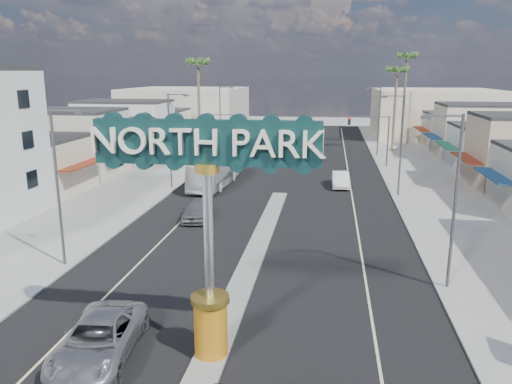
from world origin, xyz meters
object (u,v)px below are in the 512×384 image
(car_parked_left, at_px, (196,209))
(streetlight_l_mid, at_px, (171,136))
(traffic_signal_right, at_px, (372,131))
(suv_left, at_px, (99,339))
(gateway_sign, at_px, (208,213))
(traffic_signal_left, at_px, (217,128))
(palm_left_far, at_px, (198,67))
(car_parked_right, at_px, (340,179))
(city_bus, at_px, (216,170))
(streetlight_l_near, at_px, (60,181))
(streetlight_r_far, at_px, (378,118))
(streetlight_r_near, at_px, (452,194))
(palm_right_far, at_px, (407,61))
(streetlight_r_mid, at_px, (400,140))
(palm_right_mid, at_px, (397,74))
(streetlight_l_far, at_px, (221,116))

(car_parked_left, bearing_deg, streetlight_l_mid, 110.81)
(traffic_signal_right, bearing_deg, suv_left, -107.55)
(gateway_sign, xyz_separation_m, traffic_signal_left, (-9.18, 42.02, -1.65))
(gateway_sign, bearing_deg, streetlight_l_mid, 110.42)
(gateway_sign, distance_m, car_parked_left, 19.75)
(palm_left_far, height_order, car_parked_right, palm_left_far)
(streetlight_l_mid, relative_size, city_bus, 0.81)
(streetlight_l_near, relative_size, streetlight_r_far, 1.00)
(streetlight_l_near, xyz_separation_m, streetlight_l_mid, (0.00, 20.00, 0.00))
(traffic_signal_left, xyz_separation_m, streetlight_r_near, (19.62, -33.99, 0.79))
(traffic_signal_left, distance_m, streetlight_l_mid, 14.07)
(palm_right_far, xyz_separation_m, car_parked_right, (-9.50, -28.98, -11.63))
(traffic_signal_left, distance_m, car_parked_left, 24.29)
(streetlight_l_near, xyz_separation_m, streetlight_r_mid, (20.87, 20.00, 0.00))
(streetlight_r_far, bearing_deg, palm_right_mid, 57.31)
(streetlight_r_near, bearing_deg, streetlight_l_near, 180.00)
(suv_left, relative_size, city_bus, 0.52)
(palm_left_far, bearing_deg, gateway_sign, -74.85)
(traffic_signal_right, height_order, streetlight_r_far, streetlight_r_far)
(streetlight_l_far, relative_size, streetlight_r_mid, 1.00)
(streetlight_r_mid, distance_m, palm_right_mid, 26.71)
(car_parked_left, relative_size, car_parked_right, 1.00)
(streetlight_r_near, distance_m, streetlight_r_mid, 20.00)
(car_parked_right, bearing_deg, traffic_signal_right, 69.99)
(streetlight_l_far, bearing_deg, traffic_signal_left, -81.14)
(suv_left, xyz_separation_m, car_parked_left, (-1.18, 18.93, -0.03))
(streetlight_l_mid, distance_m, streetlight_r_near, 28.90)
(streetlight_r_near, relative_size, car_parked_left, 1.98)
(streetlight_l_near, xyz_separation_m, streetlight_l_far, (0.00, 42.00, 0.00))
(streetlight_l_near, distance_m, car_parked_left, 12.15)
(streetlight_l_near, bearing_deg, car_parked_right, 55.31)
(streetlight_r_mid, xyz_separation_m, palm_right_far, (4.57, 32.00, 7.32))
(streetlight_l_near, distance_m, suv_left, 11.45)
(gateway_sign, height_order, traffic_signal_right, gateway_sign)
(palm_left_far, bearing_deg, city_bus, -70.52)
(palm_left_far, bearing_deg, car_parked_right, -42.56)
(streetlight_r_mid, relative_size, palm_left_far, 0.69)
(car_parked_right, bearing_deg, streetlight_r_near, -79.36)
(palm_left_far, distance_m, car_parked_left, 32.51)
(streetlight_l_near, height_order, streetlight_r_far, same)
(streetlight_r_mid, distance_m, car_parked_right, 7.21)
(palm_left_far, distance_m, car_parked_right, 27.32)
(streetlight_r_near, distance_m, palm_left_far, 46.80)
(suv_left, bearing_deg, city_bus, 88.38)
(suv_left, relative_size, car_parked_left, 1.27)
(gateway_sign, height_order, palm_left_far, palm_left_far)
(palm_right_mid, distance_m, suv_left, 58.20)
(streetlight_r_far, distance_m, palm_right_mid, 7.30)
(streetlight_l_far, relative_size, streetlight_r_near, 1.00)
(streetlight_r_near, relative_size, suv_left, 1.55)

